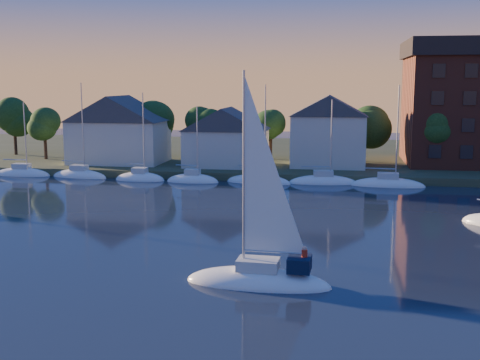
% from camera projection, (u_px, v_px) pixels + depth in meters
% --- Properties ---
extents(ground, '(260.00, 260.00, 0.00)m').
position_uv_depth(ground, '(129.00, 356.00, 27.84)').
color(ground, black).
rests_on(ground, ground).
extents(shoreline_land, '(160.00, 50.00, 2.00)m').
position_uv_depth(shoreline_land, '(281.00, 158.00, 100.90)').
color(shoreline_land, '#364126').
rests_on(shoreline_land, ground).
extents(wooden_dock, '(120.00, 3.00, 1.00)m').
position_uv_depth(wooden_dock, '(265.00, 179.00, 78.50)').
color(wooden_dock, brown).
rests_on(wooden_dock, ground).
extents(clubhouse_west, '(13.65, 9.45, 9.64)m').
position_uv_depth(clubhouse_west, '(119.00, 128.00, 86.88)').
color(clubhouse_west, beige).
rests_on(clubhouse_west, shoreline_land).
extents(clubhouse_centre, '(11.55, 8.40, 8.08)m').
position_uv_depth(clubhouse_centre, '(226.00, 136.00, 83.50)').
color(clubhouse_centre, beige).
rests_on(clubhouse_centre, shoreline_land).
extents(clubhouse_east, '(10.50, 8.40, 9.80)m').
position_uv_depth(clubhouse_east, '(328.00, 130.00, 83.08)').
color(clubhouse_east, beige).
rests_on(clubhouse_east, shoreline_land).
extents(tree_line, '(93.40, 5.40, 8.90)m').
position_uv_depth(tree_line, '(288.00, 119.00, 87.74)').
color(tree_line, '#322116').
rests_on(tree_line, shoreline_land).
extents(moored_fleet, '(63.50, 2.40, 12.05)m').
position_uv_depth(moored_fleet, '(170.00, 180.00, 77.46)').
color(moored_fleet, white).
rests_on(moored_fleet, ground).
extents(hero_sailboat, '(9.35, 3.38, 14.35)m').
position_uv_depth(hero_sailboat, '(260.00, 275.00, 37.57)').
color(hero_sailboat, white).
rests_on(hero_sailboat, ground).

